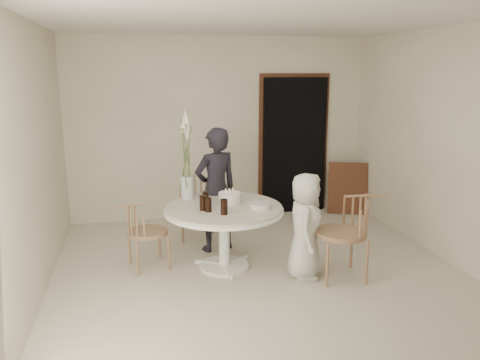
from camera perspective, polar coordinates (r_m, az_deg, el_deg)
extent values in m
plane|color=beige|center=(5.31, 2.41, -11.31)|extent=(4.50, 4.50, 0.00)
plane|color=silver|center=(4.86, 2.73, 19.06)|extent=(4.50, 4.50, 0.00)
plane|color=beige|center=(7.08, -2.36, 6.29)|extent=(4.50, 0.00, 4.50)
plane|color=beige|center=(2.87, 14.74, -4.63)|extent=(4.50, 0.00, 4.50)
plane|color=beige|center=(4.83, -24.14, 1.85)|extent=(0.00, 4.50, 4.50)
plane|color=beige|center=(5.92, 24.09, 3.77)|extent=(0.00, 4.50, 4.50)
cube|color=black|center=(7.36, 6.60, 4.13)|extent=(1.00, 0.10, 2.10)
cube|color=brown|center=(7.39, 6.51, 4.63)|extent=(1.12, 0.03, 2.22)
cylinder|color=white|center=(5.45, -1.91, -10.40)|extent=(0.56, 0.56, 0.04)
cylinder|color=white|center=(5.33, -1.93, -7.20)|extent=(0.12, 0.12, 0.65)
cylinder|color=white|center=(5.22, -1.96, -3.70)|extent=(1.33, 1.33, 0.03)
cylinder|color=beige|center=(5.22, -1.97, -3.44)|extent=(1.30, 1.30, 0.04)
cube|color=brown|center=(7.53, 12.99, -0.98)|extent=(0.63, 0.38, 0.80)
cylinder|color=#9F7556|center=(6.16, -7.02, -5.81)|extent=(0.03, 0.03, 0.41)
cylinder|color=#9F7556|center=(6.17, -3.61, -5.70)|extent=(0.03, 0.03, 0.41)
cylinder|color=#9F7556|center=(6.51, -7.04, -4.76)|extent=(0.03, 0.03, 0.41)
cylinder|color=#9F7556|center=(6.52, -3.81, -4.66)|extent=(0.03, 0.03, 0.41)
cylinder|color=#9F7556|center=(6.27, -5.42, -3.28)|extent=(0.46, 0.46, 0.05)
cylinder|color=#9F7556|center=(5.37, 9.12, -8.40)|extent=(0.03, 0.03, 0.48)
cylinder|color=#9F7556|center=(4.99, 10.59, -10.17)|extent=(0.03, 0.03, 0.48)
cylinder|color=#9F7556|center=(5.51, 13.44, -8.04)|extent=(0.03, 0.03, 0.48)
cylinder|color=#9F7556|center=(5.14, 15.19, -9.72)|extent=(0.03, 0.03, 0.48)
cylinder|color=#9F7556|center=(5.16, 12.23, -6.35)|extent=(0.54, 0.54, 0.05)
cylinder|color=#9F7556|center=(5.37, -8.67, -8.82)|extent=(0.03, 0.03, 0.40)
cylinder|color=#9F7556|center=(5.69, -9.79, -7.57)|extent=(0.03, 0.03, 0.40)
cylinder|color=#9F7556|center=(5.29, -12.43, -9.37)|extent=(0.03, 0.03, 0.40)
cylinder|color=#9F7556|center=(5.61, -13.34, -8.06)|extent=(0.03, 0.03, 0.40)
cylinder|color=#9F7556|center=(5.41, -11.16, -6.27)|extent=(0.45, 0.45, 0.04)
imported|color=black|center=(5.75, -2.95, -1.22)|extent=(0.65, 0.53, 1.55)
imported|color=silver|center=(5.08, 7.96, -5.57)|extent=(0.54, 0.66, 1.16)
cylinder|color=white|center=(5.32, -1.26, -2.18)|extent=(0.26, 0.26, 0.12)
cylinder|color=#FFE2A1|center=(5.30, -1.27, -1.28)|extent=(0.01, 0.01, 0.05)
cylinder|color=#FFE2A1|center=(5.34, -0.90, -1.17)|extent=(0.01, 0.01, 0.05)
cylinder|color=#FFE2A1|center=(5.31, -1.75, -1.25)|extent=(0.01, 0.01, 0.05)
cylinder|color=black|center=(5.01, -3.88, -3.04)|extent=(0.08, 0.08, 0.15)
cylinder|color=black|center=(4.90, -1.95, -3.30)|extent=(0.08, 0.08, 0.16)
cylinder|color=black|center=(5.26, -4.22, -2.22)|extent=(0.08, 0.08, 0.15)
cylinder|color=black|center=(5.06, -4.54, -2.82)|extent=(0.09, 0.09, 0.16)
cylinder|color=silver|center=(5.14, 2.48, -3.14)|extent=(0.26, 0.26, 0.06)
cylinder|color=silver|center=(5.52, -6.45, -0.92)|extent=(0.14, 0.14, 0.27)
cylinder|color=#47632A|center=(5.45, -6.25, 2.50)|extent=(0.01, 0.01, 0.67)
cone|color=white|center=(5.40, -6.34, 5.98)|extent=(0.07, 0.07, 0.17)
cylinder|color=#47632A|center=(5.47, -6.60, 2.83)|extent=(0.01, 0.01, 0.72)
cone|color=white|center=(5.42, -6.70, 6.60)|extent=(0.07, 0.07, 0.17)
cylinder|color=#47632A|center=(5.44, -6.86, 3.06)|extent=(0.01, 0.01, 0.78)
cone|color=white|center=(5.38, -6.97, 7.16)|extent=(0.07, 0.07, 0.17)
cylinder|color=#47632A|center=(5.41, -6.52, 3.32)|extent=(0.01, 0.01, 0.84)
cone|color=white|center=(5.35, -6.64, 7.75)|extent=(0.07, 0.07, 0.17)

